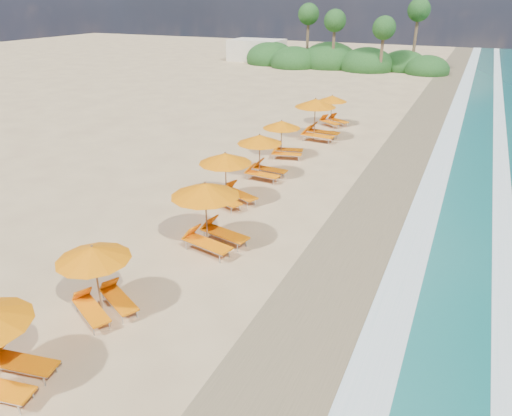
# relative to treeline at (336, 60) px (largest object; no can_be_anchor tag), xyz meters

# --- Properties ---
(ground) EXTENTS (160.00, 160.00, 0.00)m
(ground) POSITION_rel_treeline_xyz_m (9.94, -45.51, -1.00)
(ground) COLOR tan
(ground) RESTS_ON ground
(wet_sand) EXTENTS (4.00, 160.00, 0.01)m
(wet_sand) POSITION_rel_treeline_xyz_m (13.94, -45.51, -0.99)
(wet_sand) COLOR #887451
(wet_sand) RESTS_ON ground
(surf_foam) EXTENTS (4.00, 160.00, 0.01)m
(surf_foam) POSITION_rel_treeline_xyz_m (16.64, -45.51, -0.97)
(surf_foam) COLOR white
(surf_foam) RESTS_ON ground
(station_3) EXTENTS (2.79, 2.78, 2.11)m
(station_3) POSITION_rel_treeline_xyz_m (7.87, -51.52, 0.19)
(station_3) COLOR olive
(station_3) RESTS_ON ground
(station_4) EXTENTS (3.01, 2.89, 2.48)m
(station_4) POSITION_rel_treeline_xyz_m (8.77, -46.84, 0.39)
(station_4) COLOR olive
(station_4) RESTS_ON ground
(station_5) EXTENTS (3.01, 2.97, 2.32)m
(station_5) POSITION_rel_treeline_xyz_m (7.53, -43.12, 0.30)
(station_5) COLOR olive
(station_5) RESTS_ON ground
(station_6) EXTENTS (2.52, 2.36, 2.24)m
(station_6) POSITION_rel_treeline_xyz_m (7.57, -39.61, 0.26)
(station_6) COLOR olive
(station_6) RESTS_ON ground
(station_7) EXTENTS (2.64, 2.55, 2.13)m
(station_7) POSITION_rel_treeline_xyz_m (7.32, -36.08, 0.20)
(station_7) COLOR olive
(station_7) RESTS_ON ground
(station_8) EXTENTS (2.96, 2.77, 2.62)m
(station_8) POSITION_rel_treeline_xyz_m (7.88, -31.90, 0.47)
(station_8) COLOR olive
(station_8) RESTS_ON ground
(station_9) EXTENTS (2.87, 2.87, 2.11)m
(station_9) POSITION_rel_treeline_xyz_m (7.75, -28.05, 0.19)
(station_9) COLOR olive
(station_9) RESTS_ON ground
(treeline) EXTENTS (25.80, 8.80, 9.74)m
(treeline) POSITION_rel_treeline_xyz_m (0.00, 0.00, 0.00)
(treeline) COLOR #163D14
(treeline) RESTS_ON ground
(beach_building) EXTENTS (7.00, 5.00, 2.80)m
(beach_building) POSITION_rel_treeline_xyz_m (-12.06, 2.49, 0.40)
(beach_building) COLOR beige
(beach_building) RESTS_ON ground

